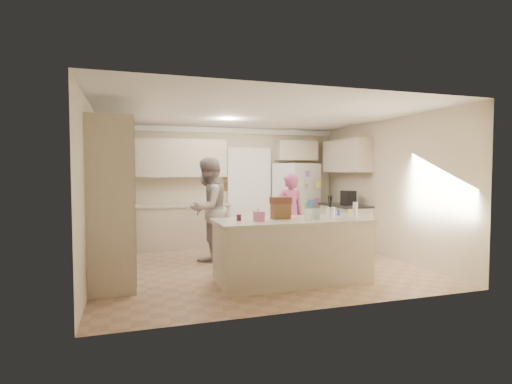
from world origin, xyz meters
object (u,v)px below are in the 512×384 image
object	(u,v)px
island_base	(292,252)
teen_boy	(208,209)
utensil_crock	(331,212)
dollhouse_body	(281,211)
coffee_maker	(348,198)
refrigerator	(297,202)
teen_girl	(289,215)
tissue_box	(259,216)

from	to	relation	value
island_base	teen_boy	bearing A→B (deg)	117.00
utensil_crock	dollhouse_body	bearing A→B (deg)	176.42
island_base	teen_boy	size ratio (longest dim) A/B	1.17
coffee_maker	island_base	world-z (taller)	coffee_maker
refrigerator	teen_girl	distance (m)	1.80
coffee_maker	dollhouse_body	xyz separation A→B (m)	(-2.20, -1.80, -0.03)
utensil_crock	teen_boy	bearing A→B (deg)	131.95
refrigerator	tissue_box	world-z (taller)	refrigerator
tissue_box	teen_boy	world-z (taller)	teen_boy
tissue_box	teen_boy	xyz separation A→B (m)	(-0.36, 1.89, -0.06)
refrigerator	island_base	distance (m)	3.49
teen_boy	dollhouse_body	bearing A→B (deg)	70.33
tissue_box	refrigerator	bearing A→B (deg)	58.59
island_base	dollhouse_body	bearing A→B (deg)	146.31
island_base	utensil_crock	xyz separation A→B (m)	(0.65, 0.05, 0.56)
coffee_maker	utensil_crock	distance (m)	2.32
refrigerator	teen_girl	xyz separation A→B (m)	(-0.84, -1.59, -0.10)
tissue_box	teen_boy	distance (m)	1.92
island_base	teen_girl	xyz separation A→B (m)	(0.59, 1.55, 0.36)
coffee_maker	utensil_crock	world-z (taller)	coffee_maker
coffee_maker	tissue_box	world-z (taller)	coffee_maker
tissue_box	teen_girl	size ratio (longest dim) A/B	0.09
coffee_maker	refrigerator	bearing A→B (deg)	116.35
refrigerator	island_base	world-z (taller)	refrigerator
coffee_maker	utensil_crock	bearing A→B (deg)	-127.12
refrigerator	dollhouse_body	distance (m)	3.44
teen_girl	island_base	bearing A→B (deg)	64.53
island_base	dollhouse_body	world-z (taller)	dollhouse_body
tissue_box	teen_girl	distance (m)	2.02
coffee_maker	teen_boy	size ratio (longest dim) A/B	0.16
island_base	coffee_maker	bearing A→B (deg)	42.83
refrigerator	coffee_maker	distance (m)	1.40
utensil_crock	island_base	bearing A→B (deg)	-175.60
utensil_crock	teen_boy	xyz separation A→B (m)	(-1.56, 1.74, -0.06)
refrigerator	dollhouse_body	world-z (taller)	refrigerator
utensil_crock	tissue_box	world-z (taller)	utensil_crock
coffee_maker	dollhouse_body	bearing A→B (deg)	-140.71
island_base	dollhouse_body	size ratio (longest dim) A/B	8.46
coffee_maker	teen_girl	world-z (taller)	teen_girl
coffee_maker	island_base	xyz separation A→B (m)	(-2.05, -1.90, -0.63)
island_base	tissue_box	xyz separation A→B (m)	(-0.55, -0.10, 0.56)
utensil_crock	coffee_maker	bearing A→B (deg)	52.88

